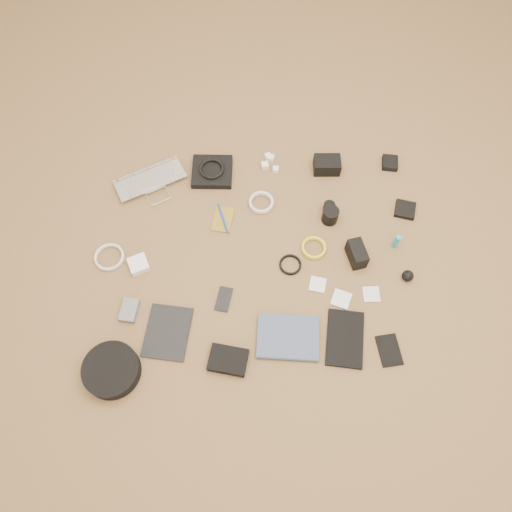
{
  "coord_description": "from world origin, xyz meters",
  "views": [
    {
      "loc": [
        -0.07,
        -0.94,
        1.96
      ],
      "look_at": [
        -0.0,
        0.0,
        0.02
      ],
      "focal_mm": 35.0,
      "sensor_mm": 36.0,
      "label": 1
    }
  ],
  "objects": [
    {
      "name": "charger_a",
      "position": [
        0.07,
        0.48,
        0.02
      ],
      "size": [
        0.04,
        0.04,
        0.03
      ],
      "primitive_type": "cube",
      "rotation": [
        0.0,
        0.0,
        0.13
      ],
      "color": "white",
      "rests_on": "ground"
    },
    {
      "name": "headphone_pouch",
      "position": [
        -0.18,
        0.46,
        0.02
      ],
      "size": [
        0.2,
        0.19,
        0.03
      ],
      "primitive_type": "cube",
      "rotation": [
        0.0,
        0.0,
        -0.09
      ],
      "color": "black",
      "rests_on": "ground"
    },
    {
      "name": "battery_charger",
      "position": [
        -0.54,
        -0.21,
        0.01
      ],
      "size": [
        0.09,
        0.11,
        0.03
      ],
      "primitive_type": "cube",
      "rotation": [
        0.0,
        0.0,
        -0.22
      ],
      "color": "slate",
      "rests_on": "ground"
    },
    {
      "name": "notebook_black_b",
      "position": [
        0.5,
        -0.45,
        0.01
      ],
      "size": [
        0.09,
        0.13,
        0.01
      ],
      "primitive_type": "cube",
      "rotation": [
        0.0,
        0.0,
        0.08
      ],
      "color": "black",
      "rests_on": "ground"
    },
    {
      "name": "filter_case_left",
      "position": [
        0.25,
        -0.14,
        0.0
      ],
      "size": [
        0.08,
        0.08,
        0.01
      ],
      "primitive_type": "cube",
      "rotation": [
        0.0,
        0.0,
        -0.3
      ],
      "color": "silver",
      "rests_on": "ground"
    },
    {
      "name": "charger_c",
      "position": [
        0.11,
        0.52,
        0.01
      ],
      "size": [
        0.04,
        0.04,
        0.03
      ],
      "primitive_type": "cube",
      "rotation": [
        0.0,
        0.0,
        -0.29
      ],
      "color": "white",
      "rests_on": "ground"
    },
    {
      "name": "cable_yellow",
      "position": [
        0.25,
        0.03,
        0.01
      ],
      "size": [
        0.14,
        0.14,
        0.01
      ],
      "primitive_type": "torus",
      "rotation": [
        0.0,
        0.0,
        -0.4
      ],
      "color": "yellow",
      "rests_on": "ground"
    },
    {
      "name": "air_blower",
      "position": [
        0.63,
        -0.14,
        0.02
      ],
      "size": [
        0.05,
        0.05,
        0.05
      ],
      "primitive_type": "sphere",
      "rotation": [
        0.0,
        0.0,
        0.02
      ],
      "color": "black",
      "rests_on": "ground"
    },
    {
      "name": "power_brick",
      "position": [
        -0.51,
        -0.0,
        0.02
      ],
      "size": [
        0.1,
        0.1,
        0.03
      ],
      "primitive_type": "cube",
      "rotation": [
        0.0,
        0.0,
        0.34
      ],
      "color": "white",
      "rests_on": "ground"
    },
    {
      "name": "lens_b",
      "position": [
        0.34,
        0.22,
        0.02
      ],
      "size": [
        0.06,
        0.06,
        0.05
      ],
      "primitive_type": "cylinder",
      "rotation": [
        0.0,
        0.0,
        -0.23
      ],
      "color": "black",
      "rests_on": "ground"
    },
    {
      "name": "cable_white_a",
      "position": [
        0.04,
        0.28,
        0.01
      ],
      "size": [
        0.12,
        0.12,
        0.01
      ],
      "primitive_type": "torus",
      "rotation": [
        0.0,
        0.0,
        0.06
      ],
      "color": "silver",
      "rests_on": "ground"
    },
    {
      "name": "cable_white_b",
      "position": [
        -0.64,
        0.05,
        0.01
      ],
      "size": [
        0.17,
        0.17,
        0.01
      ],
      "primitive_type": "torus",
      "rotation": [
        0.0,
        0.0,
        0.37
      ],
      "color": "silver",
      "rests_on": "ground"
    },
    {
      "name": "filter_case_right",
      "position": [
        0.47,
        -0.2,
        0.0
      ],
      "size": [
        0.07,
        0.07,
        0.01
      ],
      "primitive_type": "cube",
      "rotation": [
        0.0,
        0.0,
        -0.04
      ],
      "color": "silver",
      "rests_on": "ground"
    },
    {
      "name": "notebook_olive",
      "position": [
        -0.14,
        0.21,
        0.0
      ],
      "size": [
        0.12,
        0.15,
        0.01
      ],
      "primitive_type": "cube",
      "rotation": [
        0.0,
        0.0,
        -0.24
      ],
      "color": "olive",
      "rests_on": "ground"
    },
    {
      "name": "lens_pouch",
      "position": [
        0.67,
        0.46,
        0.01
      ],
      "size": [
        0.09,
        0.09,
        0.03
      ],
      "primitive_type": "cube",
      "rotation": [
        0.0,
        0.0,
        -0.19
      ],
      "color": "black",
      "rests_on": "ground"
    },
    {
      "name": "tablet",
      "position": [
        -0.39,
        -0.31,
        0.01
      ],
      "size": [
        0.22,
        0.26,
        0.01
      ],
      "primitive_type": "cube",
      "rotation": [
        0.0,
        0.0,
        -0.2
      ],
      "color": "black",
      "rests_on": "ground"
    },
    {
      "name": "dslr_camera",
      "position": [
        0.36,
        0.45,
        0.04
      ],
      "size": [
        0.13,
        0.09,
        0.07
      ],
      "primitive_type": "cube",
      "rotation": [
        0.0,
        0.0,
        -0.06
      ],
      "color": "black",
      "rests_on": "ground"
    },
    {
      "name": "headphones",
      "position": [
        -0.18,
        0.46,
        0.04
      ],
      "size": [
        0.14,
        0.14,
        0.02
      ],
      "primitive_type": "torus",
      "rotation": [
        0.0,
        0.0,
        0.22
      ],
      "color": "black",
      "rests_on": "headphone_pouch"
    },
    {
      "name": "filter_case_mid",
      "position": [
        0.34,
        -0.22,
        0.01
      ],
      "size": [
        0.1,
        0.1,
        0.01
      ],
      "primitive_type": "cube",
      "rotation": [
        0.0,
        0.0,
        -0.44
      ],
      "color": "silver",
      "rests_on": "ground"
    },
    {
      "name": "lens_a",
      "position": [
        0.34,
        0.17,
        0.04
      ],
      "size": [
        0.08,
        0.08,
        0.08
      ],
      "primitive_type": "cylinder",
      "rotation": [
        0.0,
        0.0,
        0.15
      ],
      "color": "black",
      "rests_on": "ground"
    },
    {
      "name": "laptop",
      "position": [
        -0.45,
        0.39,
        0.01
      ],
      "size": [
        0.39,
        0.34,
        0.03
      ],
      "primitive_type": "imported",
      "rotation": [
        0.0,
        0.0,
        0.4
      ],
      "color": "#BBBABF",
      "rests_on": "ground"
    },
    {
      "name": "headphone_case",
      "position": [
        -0.6,
        -0.46,
        0.03
      ],
      "size": [
        0.29,
        0.29,
        0.06
      ],
      "primitive_type": "cylinder",
      "rotation": [
        0.0,
        0.0,
        0.4
      ],
      "color": "black",
      "rests_on": "ground"
    },
    {
      "name": "card_reader",
      "position": [
        0.69,
        0.19,
        0.01
      ],
      "size": [
        0.11,
        0.11,
        0.02
      ],
      "primitive_type": "cube",
      "rotation": [
        0.0,
        0.0,
        -0.32
      ],
      "color": "black",
      "rests_on": "ground"
    },
    {
      "name": "drive_case",
      "position": [
        -0.15,
        -0.44,
        0.02
      ],
      "size": [
        0.17,
        0.14,
        0.04
      ],
      "primitive_type": "cube",
      "rotation": [
        0.0,
        0.0,
        -0.26
      ],
      "color": "black",
      "rests_on": "ground"
    },
    {
      "name": "flash",
      "position": [
        0.43,
        -0.03,
        0.04
      ],
      "size": [
        0.08,
        0.12,
        0.09
      ],
      "primitive_type": "cube",
      "rotation": [
        0.0,
        0.0,
        0.19
      ],
      "color": "black",
      "rests_on": "ground"
    },
    {
      "name": "notebook_black_a",
      "position": [
        0.33,
        -0.39,
        0.01
      ],
      "size": [
        0.19,
        0.26,
        0.02
      ],
      "primitive_type": "cube",
      "rotation": [
        0.0,
        0.0,
        -0.19
      ],
      "color": "black",
      "rests_on": "ground"
    },
    {
      "name": "pen_blue",
      "position": [
        -0.14,
        0.21,
        0.01
      ],
      "size": [
        0.05,
        0.15,
        0.01
      ],
      "primitive_type": "cylinder",
      "rotation": [
        1.57,
        0.0,
        0.24
      ],
      "color": "#1531AB",
      "rests_on": "notebook_olive"
    },
    {
      "name": "room_shell",
      "position": [
        0.0,
        0.0,
        1.25
      ],
      "size": [
        4.04,
        4.04,
        2.58
      ],
      "color": "olive",
      "rests_on": "ground"
    },
    {
      "name": "charger_d",
      "position": [
        0.12,
        0.46,
        0.01
      ],
      "size": [
        0.03,
        0.03,
        0.03
      ],
      "primitive_type": "cube",
      "rotation": [
        0.0,
        0.0,
        -0.16
      ],
      "color": "white",
      "rests_on": "ground"
    },
    {
      "name": "charger_b",
      "position": [
        0.09,
        0.54,
        0.01
      ],
      "size": [
        0.03,
        0.03,
        0.02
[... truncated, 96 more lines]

